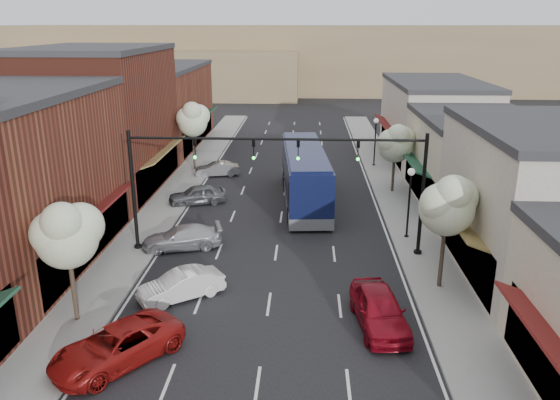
# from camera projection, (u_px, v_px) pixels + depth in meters

# --- Properties ---
(ground) EXTENTS (160.00, 160.00, 0.00)m
(ground) POSITION_uv_depth(u_px,v_px,m) (266.00, 327.00, 23.60)
(ground) COLOR black
(ground) RESTS_ON ground
(sidewalk_left) EXTENTS (2.80, 73.00, 0.15)m
(sidewalk_left) POSITION_uv_depth(u_px,v_px,m) (174.00, 194.00, 41.54)
(sidewalk_left) COLOR gray
(sidewalk_left) RESTS_ON ground
(sidewalk_right) EXTENTS (2.80, 73.00, 0.15)m
(sidewalk_right) POSITION_uv_depth(u_px,v_px,m) (396.00, 198.00, 40.74)
(sidewalk_right) COLOR gray
(sidewalk_right) RESTS_ON ground
(curb_left) EXTENTS (0.25, 73.00, 0.17)m
(curb_left) POSITION_uv_depth(u_px,v_px,m) (192.00, 195.00, 41.47)
(curb_left) COLOR gray
(curb_left) RESTS_ON ground
(curb_right) EXTENTS (0.25, 73.00, 0.17)m
(curb_right) POSITION_uv_depth(u_px,v_px,m) (377.00, 197.00, 40.81)
(curb_right) COLOR gray
(curb_right) RESTS_ON ground
(bldg_left_midnear) EXTENTS (10.14, 14.10, 9.40)m
(bldg_left_midnear) POSITION_uv_depth(u_px,v_px,m) (3.00, 181.00, 28.53)
(bldg_left_midnear) COLOR brown
(bldg_left_midnear) RESTS_ON ground
(bldg_left_midfar) EXTENTS (10.14, 14.10, 10.90)m
(bldg_left_midfar) POSITION_uv_depth(u_px,v_px,m) (99.00, 121.00, 41.59)
(bldg_left_midfar) COLOR #5F271B
(bldg_left_midfar) RESTS_ON ground
(bldg_left_far) EXTENTS (10.14, 18.10, 8.40)m
(bldg_left_far) POSITION_uv_depth(u_px,v_px,m) (156.00, 106.00, 57.17)
(bldg_left_far) COLOR brown
(bldg_left_far) RESTS_ON ground
(bldg_right_midnear) EXTENTS (9.14, 12.10, 7.90)m
(bldg_right_midnear) POSITION_uv_depth(u_px,v_px,m) (546.00, 203.00, 27.43)
(bldg_right_midnear) COLOR #BEB4A3
(bldg_right_midnear) RESTS_ON ground
(bldg_right_midfar) EXTENTS (9.14, 12.10, 6.40)m
(bldg_right_midfar) POSITION_uv_depth(u_px,v_px,m) (475.00, 160.00, 39.06)
(bldg_right_midfar) COLOR beige
(bldg_right_midfar) RESTS_ON ground
(bldg_right_far) EXTENTS (9.14, 16.10, 7.40)m
(bldg_right_far) POSITION_uv_depth(u_px,v_px,m) (433.00, 120.00, 52.20)
(bldg_right_far) COLOR #BEB4A3
(bldg_right_far) RESTS_ON ground
(hill_far) EXTENTS (120.00, 30.00, 12.00)m
(hill_far) POSITION_uv_depth(u_px,v_px,m) (300.00, 57.00, 107.20)
(hill_far) COLOR #7A6647
(hill_far) RESTS_ON ground
(hill_near) EXTENTS (50.00, 20.00, 8.00)m
(hill_near) POSITION_uv_depth(u_px,v_px,m) (159.00, 73.00, 97.61)
(hill_near) COLOR #7A6647
(hill_near) RESTS_ON ground
(signal_mast_right) EXTENTS (8.22, 0.46, 7.00)m
(signal_mast_right) POSITION_uv_depth(u_px,v_px,m) (380.00, 176.00, 29.49)
(signal_mast_right) COLOR black
(signal_mast_right) RESTS_ON ground
(signal_mast_left) EXTENTS (8.22, 0.46, 7.00)m
(signal_mast_left) POSITION_uv_depth(u_px,v_px,m) (174.00, 173.00, 30.03)
(signal_mast_left) COLOR black
(signal_mast_left) RESTS_ON ground
(tree_right_near) EXTENTS (2.85, 2.65, 5.95)m
(tree_right_near) POSITION_uv_depth(u_px,v_px,m) (449.00, 204.00, 25.57)
(tree_right_near) COLOR #47382B
(tree_right_near) RESTS_ON ground
(tree_right_far) EXTENTS (2.85, 2.65, 5.43)m
(tree_right_far) POSITION_uv_depth(u_px,v_px,m) (396.00, 142.00, 40.90)
(tree_right_far) COLOR #47382B
(tree_right_far) RESTS_ON ground
(tree_left_near) EXTENTS (2.85, 2.65, 5.69)m
(tree_left_near) POSITION_uv_depth(u_px,v_px,m) (67.00, 233.00, 22.63)
(tree_left_near) COLOR #47382B
(tree_left_near) RESTS_ON ground
(tree_left_far) EXTENTS (2.85, 2.65, 6.13)m
(tree_left_far) POSITION_uv_depth(u_px,v_px,m) (193.00, 119.00, 47.20)
(tree_left_far) COLOR #47382B
(tree_left_far) RESTS_ON ground
(lamp_post_near) EXTENTS (0.44, 0.44, 4.44)m
(lamp_post_near) POSITION_uv_depth(u_px,v_px,m) (410.00, 192.00, 32.27)
(lamp_post_near) COLOR black
(lamp_post_near) RESTS_ON ground
(lamp_post_far) EXTENTS (0.44, 0.44, 4.44)m
(lamp_post_far) POSITION_uv_depth(u_px,v_px,m) (375.00, 134.00, 48.88)
(lamp_post_far) COLOR black
(lamp_post_far) RESTS_ON ground
(coach_bus) EXTENTS (3.82, 13.14, 3.96)m
(coach_bus) POSITION_uv_depth(u_px,v_px,m) (305.00, 175.00, 39.45)
(coach_bus) COLOR #0E143A
(coach_bus) RESTS_ON ground
(red_hatchback) EXTENTS (2.52, 5.03, 1.65)m
(red_hatchback) POSITION_uv_depth(u_px,v_px,m) (379.00, 309.00, 23.41)
(red_hatchback) COLOR maroon
(red_hatchback) RESTS_ON ground
(parked_car_a) EXTENTS (5.16, 5.55, 1.45)m
(parked_car_a) POSITION_uv_depth(u_px,v_px,m) (117.00, 346.00, 20.94)
(parked_car_a) COLOR maroon
(parked_car_a) RESTS_ON ground
(parked_car_b) EXTENTS (4.16, 3.49, 1.34)m
(parked_car_b) POSITION_uv_depth(u_px,v_px,m) (181.00, 285.00, 25.86)
(parked_car_b) COLOR silver
(parked_car_b) RESTS_ON ground
(parked_car_c) EXTENTS (4.91, 3.02, 1.33)m
(parked_car_c) POSITION_uv_depth(u_px,v_px,m) (182.00, 238.00, 31.61)
(parked_car_c) COLOR #AAABB0
(parked_car_c) RESTS_ON ground
(parked_car_d) EXTENTS (4.41, 2.92, 1.39)m
(parked_car_d) POSITION_uv_depth(u_px,v_px,m) (197.00, 195.00, 39.39)
(parked_car_d) COLOR #525459
(parked_car_d) RESTS_ON ground
(parked_car_e) EXTENTS (3.90, 2.07, 1.22)m
(parked_car_e) POSITION_uv_depth(u_px,v_px,m) (217.00, 169.00, 46.60)
(parked_car_e) COLOR gray
(parked_car_e) RESTS_ON ground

